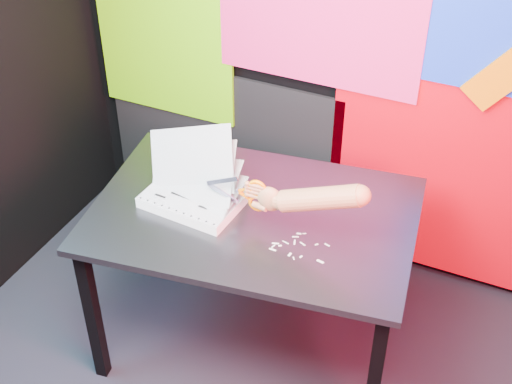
% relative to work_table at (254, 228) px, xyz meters
% --- Properties ---
extents(room, '(3.01, 3.01, 2.71)m').
position_rel_work_table_xyz_m(room, '(0.21, -0.69, 0.68)').
color(room, black).
rests_on(room, ground).
extents(backdrop, '(2.88, 0.05, 2.08)m').
position_rel_work_table_xyz_m(backdrop, '(0.27, 0.77, 0.29)').
color(backdrop, red).
rests_on(backdrop, ground).
extents(work_table, '(1.39, 1.03, 0.75)m').
position_rel_work_table_xyz_m(work_table, '(0.00, 0.00, 0.00)').
color(work_table, black).
rests_on(work_table, ground).
extents(printout_stack, '(0.44, 0.30, 0.36)m').
position_rel_work_table_xyz_m(printout_stack, '(-0.24, -0.04, 0.12)').
color(printout_stack, silver).
rests_on(printout_stack, work_table).
extents(scissors, '(0.25, 0.02, 0.14)m').
position_rel_work_table_xyz_m(scissors, '(0.03, -0.07, 0.22)').
color(scissors, '#949AB8').
rests_on(scissors, printout_stack).
extents(hand_forearm, '(0.47, 0.10, 0.21)m').
position_rel_work_table_xyz_m(hand_forearm, '(0.26, -0.06, 0.28)').
color(hand_forearm, '#B5623C').
rests_on(hand_forearm, work_table).
extents(paper_clippings, '(0.22, 0.16, 0.00)m').
position_rel_work_table_xyz_m(paper_clippings, '(0.23, -0.12, 0.08)').
color(paper_clippings, beige).
rests_on(paper_clippings, work_table).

